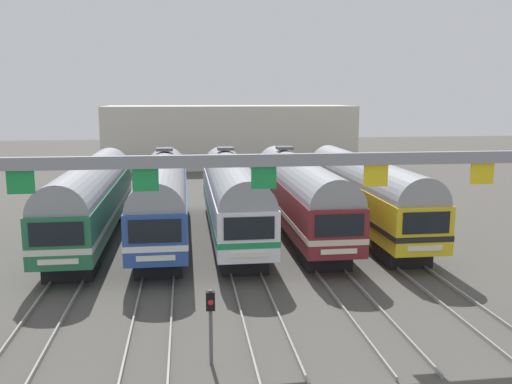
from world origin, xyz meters
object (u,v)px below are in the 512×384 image
object	(u,v)px
commuter_train_maroon	(299,192)
commuter_train_white	(232,194)
commuter_train_blue	(163,195)
catenary_gantry	(264,188)
commuter_train_green	(91,197)
commuter_train_yellow	(364,191)
yard_signal_mast	(211,313)

from	to	relation	value
commuter_train_maroon	commuter_train_white	bearing A→B (deg)	180.00
commuter_train_blue	catenary_gantry	world-z (taller)	catenary_gantry
commuter_train_green	commuter_train_yellow	distance (m)	16.56
catenary_gantry	yard_signal_mast	size ratio (longest dim) A/B	8.80
commuter_train_yellow	catenary_gantry	world-z (taller)	catenary_gantry
commuter_train_green	catenary_gantry	size ratio (longest dim) A/B	0.83
commuter_train_white	commuter_train_maroon	bearing A→B (deg)	0.00
commuter_train_blue	commuter_train_yellow	bearing A→B (deg)	-0.02
commuter_train_white	commuter_train_maroon	distance (m)	4.14
commuter_train_white	yard_signal_mast	distance (m)	16.31
commuter_train_blue	commuter_train_yellow	world-z (taller)	commuter_train_blue
commuter_train_maroon	catenary_gantry	bearing A→B (deg)	-107.05
commuter_train_blue	commuter_train_white	world-z (taller)	same
commuter_train_yellow	yard_signal_mast	xyz separation A→B (m)	(-10.35, -16.15, -0.95)
commuter_train_green	yard_signal_mast	size ratio (longest dim) A/B	7.29
commuter_train_yellow	catenary_gantry	size ratio (longest dim) A/B	0.83
commuter_train_blue	commuter_train_white	bearing A→B (deg)	0.00
commuter_train_blue	commuter_train_maroon	distance (m)	8.28
commuter_train_maroon	catenary_gantry	distance (m)	14.35
commuter_train_maroon	commuter_train_yellow	xyz separation A→B (m)	(4.14, -0.00, -0.00)
commuter_train_green	catenary_gantry	xyz separation A→B (m)	(8.28, -13.49, 2.56)
catenary_gantry	commuter_train_yellow	bearing A→B (deg)	58.46
commuter_train_blue	yard_signal_mast	distance (m)	16.31
commuter_train_maroon	commuter_train_blue	bearing A→B (deg)	180.00
catenary_gantry	commuter_train_white	bearing A→B (deg)	90.00
commuter_train_green	commuter_train_maroon	distance (m)	12.42
commuter_train_white	commuter_train_yellow	distance (m)	8.28
commuter_train_green	yard_signal_mast	distance (m)	17.33
commuter_train_maroon	catenary_gantry	xyz separation A→B (m)	(-4.14, -13.50, 2.56)
commuter_train_green	catenary_gantry	world-z (taller)	catenary_gantry
commuter_train_white	commuter_train_yellow	bearing A→B (deg)	-0.03
commuter_train_maroon	yard_signal_mast	world-z (taller)	commuter_train_maroon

